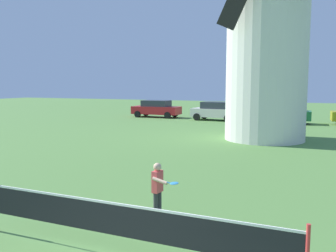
# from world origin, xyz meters

# --- Properties ---
(windmill) EXTENTS (7.69, 4.99, 13.28)m
(windmill) POSITION_xyz_m (-0.02, 16.57, 6.48)
(windmill) COLOR silver
(windmill) RESTS_ON ground_plane
(tennis_net) EXTENTS (6.02, 0.06, 1.10)m
(tennis_net) POSITION_xyz_m (-0.25, 1.73, 0.69)
(tennis_net) COLOR red
(tennis_net) RESTS_ON ground_plane
(player_far) EXTENTS (0.71, 0.58, 1.24)m
(player_far) POSITION_xyz_m (-0.54, 3.84, 0.70)
(player_far) COLOR #333338
(player_far) RESTS_ON ground_plane
(parked_car_red) EXTENTS (4.44, 1.90, 1.56)m
(parked_car_red) POSITION_xyz_m (-11.19, 26.45, 0.81)
(parked_car_red) COLOR red
(parked_car_red) RESTS_ON ground_plane
(parked_car_cream) EXTENTS (4.09, 2.12, 1.56)m
(parked_car_cream) POSITION_xyz_m (-5.38, 25.82, 0.81)
(parked_car_cream) COLOR silver
(parked_car_cream) RESTS_ON ground_plane
(parked_car_green) EXTENTS (4.21, 2.03, 1.56)m
(parked_car_green) POSITION_xyz_m (0.07, 25.62, 0.81)
(parked_car_green) COLOR #1E6638
(parked_car_green) RESTS_ON ground_plane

